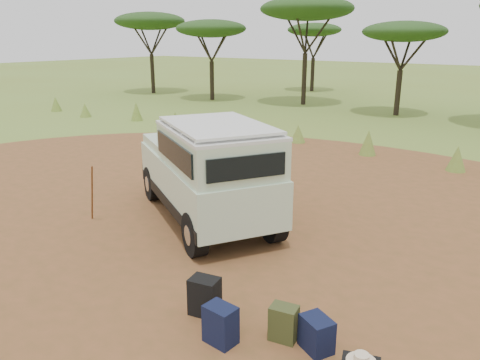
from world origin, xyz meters
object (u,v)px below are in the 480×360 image
Objects in this scene: safari_vehicle at (208,173)px; backpack_olive at (284,323)px; duffel_navy at (317,334)px; walking_staff at (92,193)px; backpack_black at (205,296)px; backpack_navy at (221,325)px.

backpack_olive is (3.62, -2.82, -0.87)m from safari_vehicle.
duffel_navy is (4.09, -2.76, -0.89)m from safari_vehicle.
walking_staff is 2.51× the size of backpack_black.
backpack_navy reaches higher than backpack_olive.
duffel_navy is at bearing -3.10° from backpack_olive.
backpack_olive reaches higher than duffel_navy.
walking_staff is at bearing 157.66° from backpack_olive.
duffel_navy is at bearing -75.51° from walking_staff.
safari_vehicle reaches higher than backpack_navy.
backpack_navy is (0.62, -0.41, -0.01)m from backpack_black.
duffel_navy is at bearing -2.60° from safari_vehicle.
backpack_olive is at bearing -76.95° from walking_staff.
safari_vehicle is 9.85× the size of backpack_olive.
backpack_navy is (2.96, -3.37, -0.85)m from safari_vehicle.
safari_vehicle is 3.42× the size of walking_staff.
safari_vehicle is 5.01m from duffel_navy.
safari_vehicle is 8.58× the size of backpack_black.
safari_vehicle is at bearing 173.51° from duffel_navy.
backpack_black is 0.75m from backpack_navy.
walking_staff is at bearing -109.75° from safari_vehicle.
backpack_navy is 1.29m from duffel_navy.
backpack_black is 1.76m from duffel_navy.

